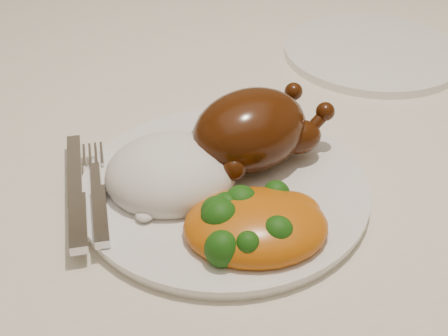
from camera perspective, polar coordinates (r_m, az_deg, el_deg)
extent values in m
cube|color=brown|center=(0.75, 7.72, 1.82)|extent=(1.60, 0.90, 0.04)
cube|color=beige|center=(0.73, 7.87, 3.36)|extent=(1.72, 1.02, 0.01)
cube|color=beige|center=(1.20, -0.91, 12.90)|extent=(1.72, 0.01, 0.18)
cylinder|color=white|center=(0.62, 0.00, -1.93)|extent=(0.36, 0.36, 0.01)
cylinder|color=white|center=(0.91, 13.43, 10.29)|extent=(0.30, 0.30, 0.01)
ellipsoid|color=#431907|center=(0.63, 2.38, 3.49)|extent=(0.15, 0.13, 0.08)
ellipsoid|color=#431907|center=(0.61, 1.72, 4.58)|extent=(0.07, 0.06, 0.03)
ellipsoid|color=#431907|center=(0.64, 6.82, 2.85)|extent=(0.05, 0.04, 0.04)
sphere|color=#431907|center=(0.65, 9.24, 5.12)|extent=(0.02, 0.02, 0.02)
ellipsoid|color=#431907|center=(0.67, 4.03, 4.82)|extent=(0.05, 0.04, 0.04)
sphere|color=#431907|center=(0.68, 6.37, 6.96)|extent=(0.02, 0.02, 0.02)
sphere|color=#431907|center=(0.60, 0.88, 0.01)|extent=(0.03, 0.03, 0.03)
sphere|color=#431907|center=(0.64, -2.16, 2.56)|extent=(0.03, 0.03, 0.03)
ellipsoid|color=white|center=(0.61, -4.89, -0.57)|extent=(0.14, 0.13, 0.07)
ellipsoid|color=#D2650D|center=(0.56, 2.91, -5.36)|extent=(0.15, 0.12, 0.04)
ellipsoid|color=#D2650D|center=(0.57, 5.97, -4.11)|extent=(0.06, 0.05, 0.03)
ellipsoid|color=#103609|center=(0.53, 2.20, -6.94)|extent=(0.02, 0.02, 0.02)
ellipsoid|color=#103609|center=(0.57, -0.30, -4.43)|extent=(0.03, 0.03, 0.03)
ellipsoid|color=#103609|center=(0.59, 4.78, -2.45)|extent=(0.03, 0.03, 0.03)
ellipsoid|color=#103609|center=(0.53, -0.18, -7.40)|extent=(0.03, 0.03, 0.03)
ellipsoid|color=#103609|center=(0.55, -0.67, -3.89)|extent=(0.03, 0.03, 0.02)
ellipsoid|color=#103609|center=(0.55, -0.40, -4.54)|extent=(0.03, 0.03, 0.03)
ellipsoid|color=#103609|center=(0.56, 1.56, -2.93)|extent=(0.03, 0.03, 0.03)
ellipsoid|color=#103609|center=(0.56, 0.21, -3.52)|extent=(0.03, 0.03, 0.03)
ellipsoid|color=#103609|center=(0.55, 3.24, -5.79)|extent=(0.03, 0.03, 0.02)
ellipsoid|color=#103609|center=(0.55, 5.89, -5.65)|extent=(0.02, 0.02, 0.02)
ellipsoid|color=#103609|center=(0.54, 4.93, -5.80)|extent=(0.03, 0.03, 0.03)
cube|color=silver|center=(0.65, -13.53, -0.11)|extent=(0.02, 0.12, 0.00)
cube|color=silver|center=(0.58, -13.18, -4.87)|extent=(0.02, 0.08, 0.01)
cube|color=silver|center=(0.58, -11.24, -4.28)|extent=(0.02, 0.08, 0.01)
cube|color=silver|center=(0.65, -11.77, 0.21)|extent=(0.02, 0.09, 0.00)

